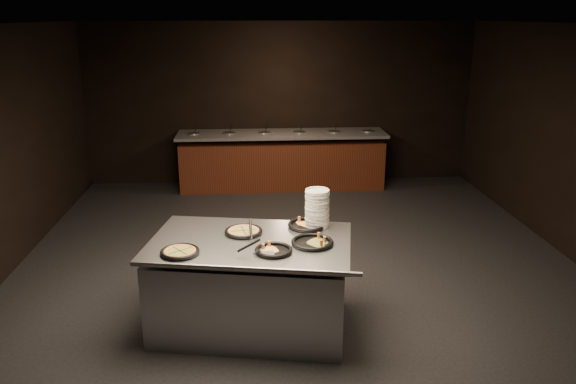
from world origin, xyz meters
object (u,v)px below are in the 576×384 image
object	(u,v)px
pan_veggie_whole	(180,252)
pan_cheese_whole	(244,231)
plate_stack	(317,209)
serving_counter	(251,286)

from	to	relation	value
pan_veggie_whole	pan_cheese_whole	distance (m)	0.74
pan_veggie_whole	plate_stack	bearing A→B (deg)	24.15
serving_counter	plate_stack	xyz separation A→B (m)	(0.69, 0.33, 0.68)
plate_stack	pan_cheese_whole	xyz separation A→B (m)	(-0.75, -0.13, -0.18)
serving_counter	pan_veggie_whole	distance (m)	0.85
plate_stack	serving_counter	bearing A→B (deg)	-154.45
plate_stack	pan_veggie_whole	world-z (taller)	plate_stack
plate_stack	pan_veggie_whole	xyz separation A→B (m)	(-1.32, -0.59, -0.18)
pan_veggie_whole	pan_cheese_whole	size ratio (longest dim) A/B	0.94
serving_counter	pan_cheese_whole	world-z (taller)	pan_cheese_whole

